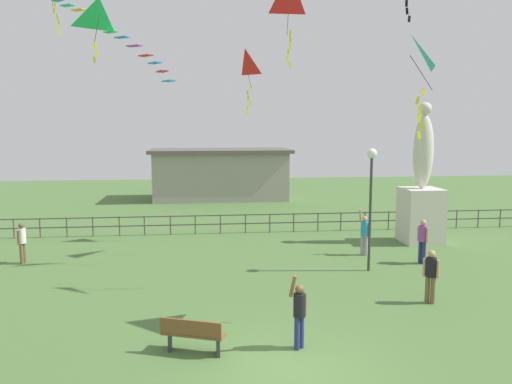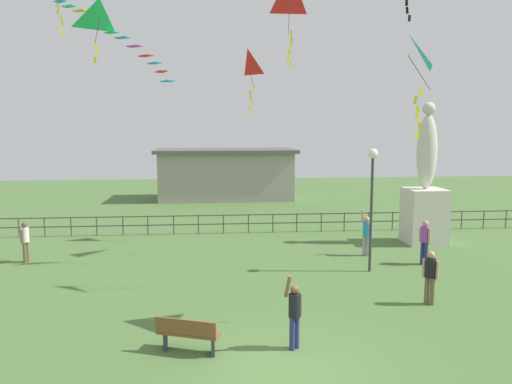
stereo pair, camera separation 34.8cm
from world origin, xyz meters
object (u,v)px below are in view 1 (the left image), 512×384
(kite_0, at_px, (99,16))
(person_1, at_px, (431,273))
(kite_5, at_px, (411,59))
(kite_6, at_px, (245,65))
(person_0, at_px, (299,311))
(person_3, at_px, (22,240))
(statue_monument, at_px, (421,198))
(person_4, at_px, (364,232))
(park_bench, at_px, (193,334))
(person_2, at_px, (423,238))
(lamppost, at_px, (371,183))

(kite_0, bearing_deg, person_1, -15.21)
(kite_5, height_order, kite_6, kite_6)
(person_0, height_order, person_1, person_0)
(person_0, distance_m, person_3, 12.50)
(statue_monument, xyz_separation_m, kite_0, (-12.95, -5.06, 6.63))
(person_1, height_order, kite_5, kite_5)
(person_3, bearing_deg, person_0, -43.11)
(statue_monument, distance_m, kite_0, 15.41)
(kite_6, bearing_deg, person_4, -32.30)
(park_bench, xyz_separation_m, person_2, (8.68, 6.86, 0.52))
(statue_monument, distance_m, person_4, 3.99)
(person_1, bearing_deg, person_4, 91.49)
(person_3, bearing_deg, kite_6, 17.22)
(person_3, bearing_deg, lamppost, -10.43)
(person_4, relative_size, kite_0, 1.00)
(person_4, bearing_deg, kite_6, 147.70)
(person_1, bearing_deg, kite_0, 164.79)
(lamppost, height_order, kite_5, kite_5)
(person_4, distance_m, kite_0, 12.73)
(lamppost, bearing_deg, statue_monument, 47.68)
(person_1, relative_size, person_4, 0.85)
(person_4, bearing_deg, person_1, -88.51)
(lamppost, bearing_deg, kite_6, 128.46)
(person_2, bearing_deg, kite_5, -119.15)
(person_2, bearing_deg, person_1, -111.41)
(person_0, bearing_deg, statue_monument, 53.65)
(park_bench, distance_m, person_0, 2.56)
(lamppost, bearing_deg, person_4, 76.01)
(lamppost, bearing_deg, park_bench, -135.83)
(lamppost, bearing_deg, person_2, 16.98)
(lamppost, xyz_separation_m, kite_6, (-4.07, 5.12, 4.65))
(lamppost, relative_size, person_3, 2.81)
(person_2, relative_size, kite_6, 0.60)
(person_4, xyz_separation_m, kite_5, (-1.28, -7.02, 6.00))
(kite_5, xyz_separation_m, kite_6, (-3.34, 9.94, 0.95))
(kite_6, bearing_deg, person_1, -61.12)
(person_2, height_order, kite_6, kite_6)
(lamppost, bearing_deg, kite_0, -174.67)
(park_bench, bearing_deg, person_0, -0.60)
(person_2, height_order, person_3, person_2)
(person_4, bearing_deg, person_2, -39.33)
(park_bench, xyz_separation_m, kite_0, (-2.80, 5.29, 8.18))
(person_1, relative_size, person_2, 0.94)
(lamppost, xyz_separation_m, park_bench, (-6.32, -6.14, -2.79))
(person_1, height_order, kite_6, kite_6)
(person_2, xyz_separation_m, kite_0, (-11.48, -1.57, 7.66))
(statue_monument, bearing_deg, kite_0, -158.66)
(park_bench, height_order, person_3, person_3)
(person_2, height_order, kite_0, kite_0)
(person_1, relative_size, kite_5, 0.63)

